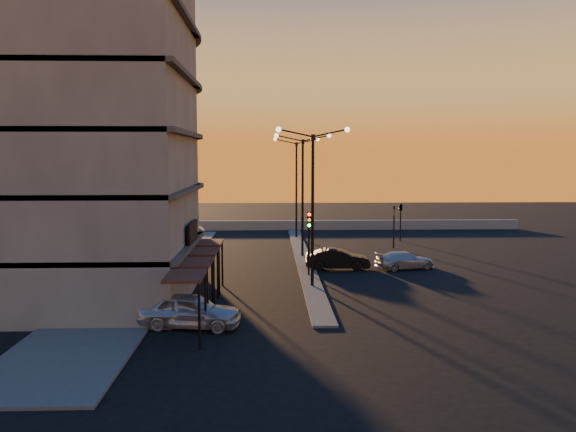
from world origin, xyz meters
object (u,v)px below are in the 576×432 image
(car_sedan, at_px, (337,259))
(car_wagon, at_px, (405,260))
(car_hatchback, at_px, (190,310))
(streetlamp_mid, at_px, (303,185))
(traffic_light_main, at_px, (309,233))

(car_sedan, height_order, car_wagon, car_sedan)
(car_hatchback, bearing_deg, streetlamp_mid, -10.25)
(streetlamp_mid, height_order, car_hatchback, streetlamp_mid)
(traffic_light_main, relative_size, car_sedan, 0.96)
(traffic_light_main, distance_m, car_hatchback, 12.37)
(traffic_light_main, distance_m, car_wagon, 7.65)
(traffic_light_main, height_order, car_hatchback, traffic_light_main)
(car_sedan, distance_m, car_wagon, 4.74)
(traffic_light_main, bearing_deg, streetlamp_mid, 90.00)
(car_sedan, xyz_separation_m, car_wagon, (4.73, 0.04, -0.12))
(streetlamp_mid, relative_size, car_wagon, 2.28)
(car_hatchback, bearing_deg, traffic_light_main, -21.41)
(streetlamp_mid, bearing_deg, car_hatchback, -109.33)
(car_sedan, bearing_deg, traffic_light_main, 139.94)
(car_hatchback, bearing_deg, car_wagon, -36.16)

